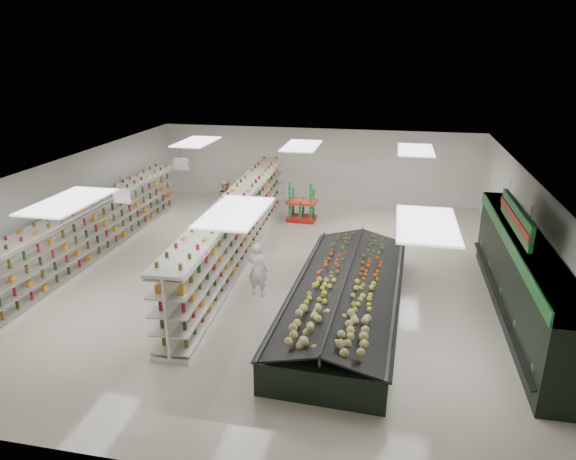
% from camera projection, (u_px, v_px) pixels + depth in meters
% --- Properties ---
extents(floor, '(16.00, 16.00, 0.00)m').
position_uv_depth(floor, '(277.00, 271.00, 15.78)').
color(floor, beige).
rests_on(floor, ground).
extents(ceiling, '(14.00, 16.00, 0.02)m').
position_uv_depth(ceiling, '(277.00, 169.00, 14.70)').
color(ceiling, white).
rests_on(ceiling, wall_back).
extents(wall_back, '(14.00, 0.02, 3.20)m').
position_uv_depth(wall_back, '(317.00, 165.00, 22.62)').
color(wall_back, white).
rests_on(wall_back, floor).
extents(wall_front, '(14.00, 0.02, 3.20)m').
position_uv_depth(wall_front, '(162.00, 387.00, 7.87)').
color(wall_front, white).
rests_on(wall_front, floor).
extents(wall_left, '(0.02, 16.00, 3.20)m').
position_uv_depth(wall_left, '(66.00, 208.00, 16.57)').
color(wall_left, white).
rests_on(wall_left, floor).
extents(wall_right, '(0.02, 16.00, 3.20)m').
position_uv_depth(wall_right, '(528.00, 239.00, 13.91)').
color(wall_right, white).
rests_on(wall_right, floor).
extents(produce_wall_case, '(0.93, 8.00, 2.20)m').
position_uv_depth(produce_wall_case, '(520.00, 272.00, 12.74)').
color(produce_wall_case, black).
rests_on(produce_wall_case, floor).
extents(aisle_sign_near, '(0.52, 0.06, 0.75)m').
position_uv_depth(aisle_sign_near, '(122.00, 196.00, 13.73)').
color(aisle_sign_near, white).
rests_on(aisle_sign_near, ceiling).
extents(aisle_sign_far, '(0.52, 0.06, 0.75)m').
position_uv_depth(aisle_sign_far, '(181.00, 164.00, 17.42)').
color(aisle_sign_far, white).
rests_on(aisle_sign_far, ceiling).
extents(hortifruti_banner, '(0.12, 3.20, 0.95)m').
position_uv_depth(hortifruti_banner, '(516.00, 217.00, 12.32)').
color(hortifruti_banner, '#1C692E').
rests_on(hortifruti_banner, ceiling).
extents(gondola_left, '(0.80, 10.57, 1.83)m').
position_uv_depth(gondola_left, '(100.00, 228.00, 17.00)').
color(gondola_left, white).
rests_on(gondola_left, floor).
extents(gondola_center, '(1.45, 12.13, 2.10)m').
position_uv_depth(gondola_center, '(237.00, 230.00, 16.47)').
color(gondola_center, white).
rests_on(gondola_center, floor).
extents(produce_island, '(3.02, 7.59, 1.12)m').
position_uv_depth(produce_island, '(346.00, 296.00, 13.10)').
color(produce_island, black).
rests_on(produce_island, floor).
extents(soda_endcap, '(1.18, 0.83, 1.47)m').
position_uv_depth(soda_endcap, '(302.00, 203.00, 20.13)').
color(soda_endcap, '#B31C14').
rests_on(soda_endcap, floor).
extents(shopper_main, '(0.62, 0.45, 1.55)m').
position_uv_depth(shopper_main, '(258.00, 269.00, 14.02)').
color(shopper_main, silver).
rests_on(shopper_main, floor).
extents(shopper_background, '(0.80, 0.95, 1.68)m').
position_uv_depth(shopper_background, '(227.00, 202.00, 19.95)').
color(shopper_background, '#A08163').
rests_on(shopper_background, floor).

